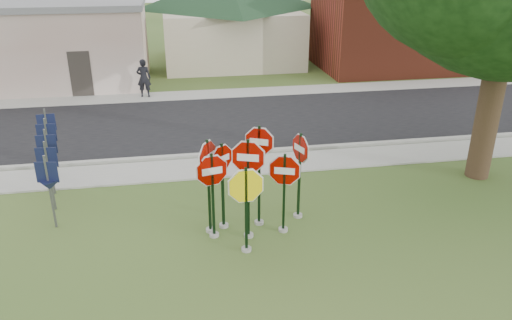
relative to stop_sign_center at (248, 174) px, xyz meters
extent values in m
plane|color=#365620|center=(0.18, -1.17, -1.71)|extent=(120.00, 120.00, 0.00)
cube|color=gray|center=(0.18, 4.33, -1.68)|extent=(60.00, 1.60, 0.06)
cube|color=black|center=(0.18, 8.83, -1.69)|extent=(60.00, 7.00, 0.04)
cube|color=gray|center=(0.18, 13.13, -1.68)|extent=(60.00, 1.60, 0.06)
cube|color=gray|center=(0.18, 5.33, -1.64)|extent=(60.00, 0.20, 0.14)
cylinder|color=gray|center=(0.00, 0.00, -1.67)|extent=(0.24, 0.24, 0.08)
cube|color=black|center=(0.00, 0.00, -0.41)|extent=(0.07, 0.07, 2.60)
cylinder|color=white|center=(0.00, 0.00, 0.44)|extent=(1.06, 0.39, 1.12)
cylinder|color=#880700|center=(0.00, 0.00, 0.44)|extent=(0.98, 0.36, 1.04)
cube|color=white|center=(0.00, 0.00, 0.44)|extent=(0.49, 0.18, 0.18)
cylinder|color=gray|center=(-0.15, -0.61, -1.67)|extent=(0.24, 0.24, 0.08)
cube|color=black|center=(-0.15, -0.61, -0.62)|extent=(0.06, 0.05, 2.17)
cylinder|color=white|center=(-0.15, -0.61, 0.00)|extent=(1.15, 0.10, 1.16)
cylinder|color=yellow|center=(-0.15, -0.61, 0.00)|extent=(1.07, 0.10, 1.07)
cylinder|color=gray|center=(-0.84, 0.17, -1.67)|extent=(0.24, 0.24, 0.08)
cube|color=black|center=(-0.84, 0.17, -0.59)|extent=(0.07, 0.06, 2.23)
cylinder|color=white|center=(-0.84, 0.17, 0.09)|extent=(1.06, 0.27, 1.09)
cylinder|color=#880700|center=(-0.84, 0.17, 0.09)|extent=(0.98, 0.25, 1.01)
cube|color=white|center=(-0.84, 0.17, 0.09)|extent=(0.49, 0.13, 0.17)
cylinder|color=gray|center=(0.91, 0.12, -1.67)|extent=(0.24, 0.24, 0.08)
cube|color=black|center=(0.91, 0.12, -0.65)|extent=(0.07, 0.07, 2.12)
cylinder|color=white|center=(0.91, 0.12, -0.02)|extent=(1.02, 0.39, 1.08)
cylinder|color=#880700|center=(0.91, 0.12, -0.02)|extent=(0.95, 0.36, 1.00)
cube|color=white|center=(0.91, 0.12, -0.02)|extent=(0.47, 0.18, 0.17)
cylinder|color=gray|center=(0.37, 0.58, -1.67)|extent=(0.24, 0.24, 0.08)
cube|color=black|center=(0.37, 0.58, -0.35)|extent=(0.08, 0.07, 2.71)
cylinder|color=white|center=(0.37, 0.58, 0.59)|extent=(0.92, 0.44, 1.01)
cylinder|color=#880700|center=(0.37, 0.58, 0.59)|extent=(0.85, 0.42, 0.93)
cube|color=white|center=(0.37, 0.58, 0.59)|extent=(0.42, 0.21, 0.16)
cylinder|color=gray|center=(-0.56, 0.58, -1.67)|extent=(0.24, 0.24, 0.08)
cube|color=black|center=(-0.56, 0.58, -0.55)|extent=(0.08, 0.08, 2.31)
cylinder|color=white|center=(-0.56, 0.58, 0.21)|extent=(0.76, 0.62, 0.97)
cylinder|color=#880700|center=(-0.56, 0.58, 0.21)|extent=(0.71, 0.58, 0.89)
cube|color=white|center=(-0.56, 0.58, 0.21)|extent=(0.35, 0.29, 0.15)
cylinder|color=gray|center=(1.46, 0.76, -1.67)|extent=(0.24, 0.24, 0.08)
cube|color=black|center=(1.46, 0.76, -0.52)|extent=(0.07, 0.07, 2.38)
cylinder|color=white|center=(1.46, 0.76, 0.26)|extent=(0.31, 0.97, 1.01)
cylinder|color=#880700|center=(1.46, 0.76, 0.26)|extent=(0.30, 0.90, 0.93)
cube|color=white|center=(1.46, 0.76, 0.26)|extent=(0.15, 0.45, 0.16)
cylinder|color=gray|center=(-0.91, 0.41, -1.67)|extent=(0.24, 0.24, 0.08)
cube|color=black|center=(-0.91, 0.41, -0.46)|extent=(0.07, 0.08, 2.49)
cylinder|color=white|center=(-0.91, 0.41, 0.33)|extent=(0.64, 0.97, 1.14)
cylinder|color=#880700|center=(-0.91, 0.41, 0.33)|extent=(0.60, 0.90, 1.06)
cube|color=white|center=(-0.91, 0.41, 0.33)|extent=(0.30, 0.45, 0.18)
cube|color=#59595E|center=(-4.82, 1.33, -0.71)|extent=(0.05, 0.05, 2.00)
cube|color=black|center=(-4.82, 1.33, -0.16)|extent=(0.55, 0.13, 0.55)
cone|color=black|center=(-4.82, 1.33, -0.51)|extent=(0.65, 0.65, 0.25)
cube|color=#59595E|center=(-5.02, 2.33, -0.71)|extent=(0.05, 0.05, 2.00)
cube|color=black|center=(-5.02, 2.33, -0.16)|extent=(0.55, 0.09, 0.55)
cone|color=black|center=(-5.02, 2.33, -0.51)|extent=(0.62, 0.62, 0.25)
cube|color=#59595E|center=(-5.22, 3.33, -0.71)|extent=(0.05, 0.05, 2.00)
cube|color=black|center=(-5.22, 3.33, -0.16)|extent=(0.55, 0.05, 0.55)
cone|color=black|center=(-5.22, 3.33, -0.51)|extent=(0.58, 0.58, 0.25)
cube|color=#59595E|center=(-5.42, 4.33, -0.71)|extent=(0.05, 0.05, 2.00)
cube|color=black|center=(-5.42, 4.33, -0.16)|extent=(0.55, 0.05, 0.55)
cone|color=black|center=(-5.42, 4.33, -0.51)|extent=(0.58, 0.58, 0.25)
cube|color=#59595E|center=(-5.62, 5.33, -0.71)|extent=(0.05, 0.05, 2.00)
cube|color=black|center=(-5.62, 5.33, -0.16)|extent=(0.55, 0.09, 0.55)
cone|color=black|center=(-5.62, 5.33, -0.51)|extent=(0.62, 0.62, 0.25)
cube|color=silver|center=(-8.82, 16.83, 0.29)|extent=(12.00, 6.00, 4.00)
cube|color=gray|center=(-8.82, 16.83, 2.34)|extent=(12.20, 6.20, 0.30)
cube|color=#332D28|center=(-5.82, 13.85, -0.61)|extent=(1.00, 0.10, 2.20)
cube|color=#C2B79A|center=(2.18, 20.83, -0.11)|extent=(8.00, 8.00, 3.20)
cube|color=maroon|center=(12.18, 17.33, 0.54)|extent=(10.00, 6.00, 4.50)
cube|color=white|center=(10.18, 14.38, 0.89)|extent=(2.00, 0.08, 0.90)
cylinder|color=#312316|center=(7.68, 2.33, 1.08)|extent=(0.70, 0.70, 5.58)
cylinder|color=#312316|center=(22.18, 24.83, 0.29)|extent=(0.50, 0.50, 4.00)
imported|color=black|center=(-2.89, 13.20, -0.75)|extent=(0.70, 0.50, 1.80)
camera|label=1|loc=(-1.67, -10.57, 4.94)|focal=35.00mm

